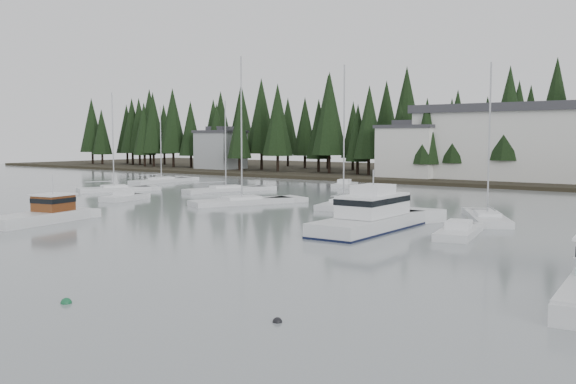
% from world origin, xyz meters
% --- Properties ---
extents(far_shore_land, '(240.00, 54.00, 1.00)m').
position_xyz_m(far_shore_land, '(0.00, 97.00, 0.00)').
color(far_shore_land, black).
rests_on(far_shore_land, ground).
extents(conifer_treeline, '(200.00, 22.00, 20.00)m').
position_xyz_m(conifer_treeline, '(0.00, 86.00, 0.00)').
color(conifer_treeline, black).
rests_on(conifer_treeline, ground).
extents(house_west, '(9.54, 7.42, 8.75)m').
position_xyz_m(house_west, '(-18.00, 79.00, 4.65)').
color(house_west, silver).
rests_on(house_west, ground).
extents(house_far_west, '(8.48, 7.42, 8.25)m').
position_xyz_m(house_far_west, '(-60.00, 81.00, 4.40)').
color(house_far_west, '#999EA0').
rests_on(house_far_west, ground).
extents(harbor_inn, '(29.50, 11.50, 10.90)m').
position_xyz_m(harbor_inn, '(-2.96, 82.34, 5.78)').
color(harbor_inn, silver).
rests_on(harbor_inn, ground).
extents(lobster_boat_brown, '(5.32, 8.73, 4.12)m').
position_xyz_m(lobster_boat_brown, '(-18.45, 16.08, 0.47)').
color(lobster_boat_brown, silver).
rests_on(lobster_boat_brown, ground).
extents(cabin_cruiser_center, '(3.96, 11.68, 4.97)m').
position_xyz_m(cabin_cruiser_center, '(3.99, 27.84, 0.75)').
color(cabin_cruiser_center, silver).
rests_on(cabin_cruiser_center, ground).
extents(sailboat_0, '(5.73, 10.90, 11.55)m').
position_xyz_m(sailboat_0, '(-26.27, 45.73, 0.06)').
color(sailboat_0, silver).
rests_on(sailboat_0, ground).
extents(sailboat_2, '(6.93, 10.67, 15.01)m').
position_xyz_m(sailboat_2, '(-15.20, 36.01, 0.08)').
color(sailboat_2, silver).
rests_on(sailboat_2, ground).
extents(sailboat_3, '(3.36, 10.89, 11.61)m').
position_xyz_m(sailboat_3, '(-44.96, 52.15, 0.05)').
color(sailboat_3, silver).
rests_on(sailboat_3, ground).
extents(sailboat_4, '(4.80, 9.49, 13.94)m').
position_xyz_m(sailboat_4, '(-6.01, 40.24, 0.08)').
color(sailboat_4, silver).
rests_on(sailboat_4, ground).
extents(sailboat_6, '(6.08, 8.98, 12.56)m').
position_xyz_m(sailboat_6, '(-37.73, 38.02, 0.07)').
color(sailboat_6, silver).
rests_on(sailboat_6, ground).
extents(sailboat_10, '(6.39, 8.89, 12.92)m').
position_xyz_m(sailboat_10, '(8.87, 37.69, 0.08)').
color(sailboat_10, silver).
rests_on(sailboat_10, ground).
extents(runabout_0, '(3.06, 5.47, 1.42)m').
position_xyz_m(runabout_0, '(-27.85, 31.58, 0.13)').
color(runabout_0, silver).
rests_on(runabout_0, ground).
extents(runabout_1, '(3.49, 6.77, 1.42)m').
position_xyz_m(runabout_1, '(10.00, 29.17, 0.13)').
color(runabout_1, silver).
rests_on(runabout_1, ground).
extents(runabout_3, '(3.54, 5.55, 1.42)m').
position_xyz_m(runabout_3, '(-18.86, 60.93, 0.13)').
color(runabout_3, silver).
rests_on(runabout_3, ground).
extents(mooring_buoy_green, '(0.44, 0.44, 0.44)m').
position_xyz_m(mooring_buoy_green, '(4.40, 2.97, 0.00)').
color(mooring_buoy_green, '#145933').
rests_on(mooring_buoy_green, ground).
extents(mooring_buoy_dark, '(0.36, 0.36, 0.36)m').
position_xyz_m(mooring_buoy_dark, '(12.71, 5.96, 0.00)').
color(mooring_buoy_dark, black).
rests_on(mooring_buoy_dark, ground).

